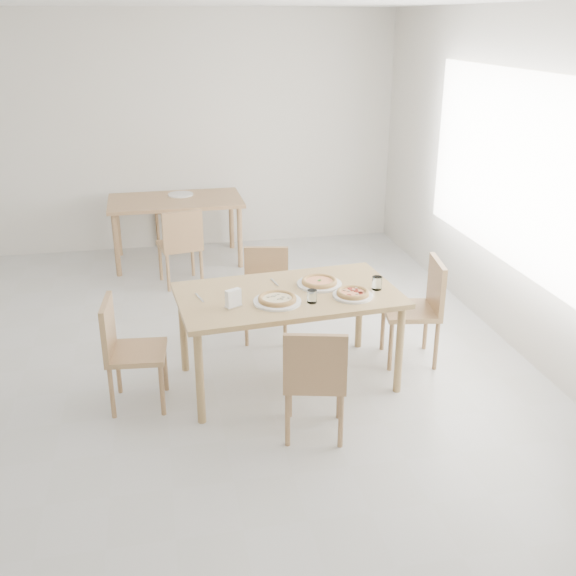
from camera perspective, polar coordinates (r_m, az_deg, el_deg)
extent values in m
plane|color=#BBBBB6|center=(5.45, -10.30, -7.94)|extent=(7.00, 7.00, 0.00)
plane|color=silver|center=(8.34, -11.72, 12.63)|extent=(6.00, 0.00, 6.00)
plane|color=silver|center=(5.74, 20.32, 7.68)|extent=(0.00, 7.00, 7.00)
cube|color=white|center=(5.96, 18.82, 9.34)|extent=(1.60, 0.02, 3.20)
cube|color=tan|center=(5.09, 0.00, -0.62)|extent=(1.73, 1.08, 0.04)
cylinder|color=tan|center=(4.75, -7.49, -7.56)|extent=(0.06, 0.06, 0.71)
cylinder|color=tan|center=(5.16, 9.40, -5.18)|extent=(0.06, 0.06, 0.71)
cylinder|color=tan|center=(5.46, -8.87, -3.58)|extent=(0.06, 0.06, 0.71)
cylinder|color=tan|center=(5.82, 6.06, -1.78)|extent=(0.06, 0.06, 0.71)
cube|color=tan|center=(4.59, 2.28, -7.60)|extent=(0.50, 0.50, 0.04)
cube|color=tan|center=(4.32, 2.32, -6.32)|extent=(0.41, 0.14, 0.39)
cylinder|color=tan|center=(4.85, 4.36, -8.86)|extent=(0.04, 0.04, 0.40)
cylinder|color=tan|center=(4.85, 0.14, -8.80)|extent=(0.04, 0.04, 0.40)
cylinder|color=tan|center=(4.55, 4.50, -11.13)|extent=(0.04, 0.04, 0.40)
cylinder|color=tan|center=(4.55, -0.03, -11.07)|extent=(0.04, 0.04, 0.40)
cube|color=tan|center=(5.94, -1.87, -0.66)|extent=(0.46, 0.46, 0.04)
cube|color=tan|center=(6.03, -1.85, 1.80)|extent=(0.39, 0.11, 0.37)
cylinder|color=tan|center=(5.87, -3.54, -3.19)|extent=(0.03, 0.03, 0.38)
cylinder|color=tan|center=(5.86, -0.25, -3.19)|extent=(0.03, 0.03, 0.38)
cylinder|color=tan|center=(6.18, -3.37, -1.87)|extent=(0.03, 0.03, 0.38)
cylinder|color=tan|center=(6.17, -0.24, -1.87)|extent=(0.03, 0.03, 0.38)
cube|color=tan|center=(5.03, -12.67, -5.37)|extent=(0.45, 0.45, 0.04)
cube|color=tan|center=(4.96, -15.01, -3.20)|extent=(0.08, 0.41, 0.39)
cylinder|color=tan|center=(4.96, -10.62, -8.51)|extent=(0.04, 0.04, 0.40)
cylinder|color=tan|center=(5.26, -10.36, -6.57)|extent=(0.04, 0.04, 0.40)
cylinder|color=tan|center=(5.00, -14.69, -8.59)|extent=(0.04, 0.04, 0.40)
cylinder|color=tan|center=(5.31, -14.19, -6.67)|extent=(0.04, 0.04, 0.40)
cube|color=tan|center=(5.62, 10.34, -1.91)|extent=(0.50, 0.50, 0.04)
cube|color=tan|center=(5.58, 12.46, 0.26)|extent=(0.11, 0.43, 0.41)
cylinder|color=tan|center=(5.85, 8.03, -3.30)|extent=(0.04, 0.04, 0.42)
cylinder|color=tan|center=(5.52, 8.68, -4.94)|extent=(0.04, 0.04, 0.42)
cylinder|color=tan|center=(5.92, 11.57, -3.21)|extent=(0.04, 0.04, 0.42)
cylinder|color=tan|center=(5.60, 12.43, -4.81)|extent=(0.04, 0.04, 0.42)
cylinder|color=white|center=(5.23, 2.66, 0.34)|extent=(0.35, 0.35, 0.02)
cylinder|color=white|center=(4.90, -0.91, -1.15)|extent=(0.35, 0.35, 0.02)
cylinder|color=white|center=(5.03, 5.50, -0.64)|extent=(0.30, 0.30, 0.02)
cylinder|color=tan|center=(5.22, 2.67, 0.49)|extent=(0.36, 0.36, 0.01)
torus|color=tan|center=(5.22, 2.67, 0.60)|extent=(0.37, 0.37, 0.03)
cylinder|color=#EF482A|center=(5.22, 2.67, 0.59)|extent=(0.28, 0.28, 0.01)
ellipsoid|color=#226617|center=(5.22, 2.67, 0.66)|extent=(0.05, 0.05, 0.01)
cylinder|color=tan|center=(4.90, -0.92, -0.99)|extent=(0.33, 0.33, 0.01)
torus|color=tan|center=(4.89, -0.92, -0.88)|extent=(0.33, 0.33, 0.03)
cylinder|color=white|center=(4.89, -0.92, -0.89)|extent=(0.26, 0.26, 0.01)
cylinder|color=tan|center=(5.02, 5.51, -0.48)|extent=(0.31, 0.31, 0.01)
torus|color=tan|center=(5.02, 5.51, -0.38)|extent=(0.31, 0.31, 0.03)
cylinder|color=#EF482A|center=(5.02, 5.51, -0.39)|extent=(0.23, 0.23, 0.01)
cylinder|color=white|center=(5.17, 7.55, 0.42)|extent=(0.08, 0.08, 0.10)
cylinder|color=white|center=(4.89, 2.05, -0.71)|extent=(0.07, 0.07, 0.10)
cube|color=silver|center=(4.83, -4.63, -1.59)|extent=(0.14, 0.11, 0.01)
cube|color=white|center=(4.81, -4.66, -0.83)|extent=(0.12, 0.09, 0.12)
cube|color=silver|center=(5.02, -7.49, -0.84)|extent=(0.06, 0.19, 0.01)
cube|color=silver|center=(5.27, -1.14, 0.48)|extent=(0.04, 0.17, 0.01)
cube|color=tan|center=(7.89, -9.52, 7.29)|extent=(1.52, 0.88, 0.04)
cylinder|color=tan|center=(7.65, -14.32, 3.51)|extent=(0.06, 0.06, 0.71)
cylinder|color=tan|center=(7.71, -4.10, 4.29)|extent=(0.06, 0.06, 0.71)
cylinder|color=tan|center=(8.34, -14.22, 5.03)|extent=(0.06, 0.06, 0.71)
cylinder|color=tan|center=(8.39, -4.82, 5.74)|extent=(0.06, 0.06, 0.71)
cube|color=tan|center=(7.27, -9.17, 3.58)|extent=(0.49, 0.49, 0.04)
cube|color=tan|center=(7.02, -8.90, 4.84)|extent=(0.42, 0.12, 0.40)
cylinder|color=tan|center=(7.54, -8.08, 2.52)|extent=(0.04, 0.04, 0.41)
cylinder|color=tan|center=(7.47, -10.74, 2.16)|extent=(0.04, 0.04, 0.41)
cylinder|color=tan|center=(7.22, -7.33, 1.66)|extent=(0.04, 0.04, 0.41)
cylinder|color=tan|center=(7.14, -10.11, 1.26)|extent=(0.04, 0.04, 0.41)
cube|color=tan|center=(8.63, -9.49, 6.71)|extent=(0.56, 0.56, 0.04)
cube|color=tan|center=(8.76, -9.26, 8.56)|extent=(0.45, 0.17, 0.43)
cylinder|color=tan|center=(8.56, -10.97, 4.81)|extent=(0.04, 0.04, 0.44)
cylinder|color=tan|center=(8.47, -8.43, 4.77)|extent=(0.04, 0.04, 0.44)
cylinder|color=tan|center=(8.92, -10.31, 5.54)|extent=(0.04, 0.04, 0.44)
cylinder|color=tan|center=(8.83, -7.86, 5.52)|extent=(0.04, 0.04, 0.44)
cylinder|color=white|center=(8.05, -9.08, 7.82)|extent=(0.29, 0.29, 0.02)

